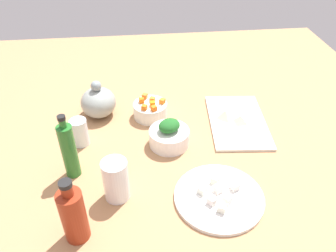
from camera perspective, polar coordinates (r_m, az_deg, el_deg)
tabletop at (r=121.03cm, az=0.00°, el=-2.45°), size 190.00×190.00×3.00cm
cutting_board at (r=129.40cm, az=11.61°, el=0.78°), size 35.27×23.40×1.00cm
plate_tofu at (r=100.44cm, az=8.57°, el=-11.79°), size 25.85×25.85×1.20cm
bowl_greens at (r=115.34cm, az=0.45°, el=-1.92°), size 13.70×13.70×5.91cm
bowl_carrots at (r=128.86cm, az=-2.99°, el=2.70°), size 12.84×12.84×5.70cm
teapot at (r=130.91cm, az=-11.68°, el=4.02°), size 15.82×13.20×14.60cm
bottle_0 at (r=88.67cm, az=-15.69°, el=-14.22°), size 6.29×6.29×19.83cm
bottle_1 at (r=104.39cm, az=-16.39°, el=-3.94°), size 4.61×4.61×22.05cm
drinking_glass_0 at (r=96.85cm, az=-8.79°, el=-8.99°), size 7.31×7.31×13.03cm
drinking_glass_1 at (r=118.35cm, az=-14.67°, el=-1.00°), size 5.70×5.70×9.76cm
carrot_cube_0 at (r=127.82cm, az=-4.48°, el=4.33°), size 2.03×2.03×1.80cm
carrot_cube_1 at (r=125.59cm, az=-2.62°, el=3.76°), size 1.97×1.97×1.80cm
carrot_cube_2 at (r=128.08cm, az=-2.65°, el=4.49°), size 2.40×2.40×1.80cm
carrot_cube_3 at (r=123.76cm, az=-4.01°, el=3.14°), size 2.39×2.39×1.80cm
carrot_cube_4 at (r=130.17cm, az=-3.95°, el=5.02°), size 2.38×2.38×1.80cm
carrot_cube_5 at (r=126.99cm, az=-0.97°, el=4.21°), size 2.51×2.51×1.80cm
carrot_cube_6 at (r=123.12cm, az=-2.40°, el=3.00°), size 2.42×2.42×1.80cm
chopped_greens_mound at (r=112.24cm, az=0.46°, el=0.07°), size 9.30×9.72×4.13cm
tofu_cube_0 at (r=100.30cm, az=8.47°, el=-10.41°), size 2.90×2.90×2.20cm
tofu_cube_1 at (r=98.02cm, az=9.95°, el=-12.09°), size 3.09×3.09×2.20cm
tofu_cube_2 at (r=97.11cm, az=7.43°, el=-12.36°), size 3.10×3.10×2.20cm
tofu_cube_3 at (r=99.36cm, az=5.77°, el=-10.71°), size 3.10×3.10×2.20cm
tofu_cube_4 at (r=101.77cm, az=11.20°, el=-9.93°), size 2.76×2.76×2.20cm
tofu_cube_5 at (r=102.60cm, az=7.96°, el=-8.97°), size 3.11×3.11×2.20cm
tofu_cube_6 at (r=95.76cm, az=9.10°, el=-13.53°), size 3.00×3.00×2.20cm
dumpling_0 at (r=121.69cm, az=11.21°, el=-0.82°), size 7.70×7.58×2.36cm
dumpling_1 at (r=128.85cm, az=9.63°, el=1.99°), size 6.44×6.22×3.08cm
dumpling_2 at (r=133.29cm, az=12.65°, el=2.77°), size 5.92×5.57×2.66cm
dumpling_3 at (r=127.23cm, az=12.15°, el=1.11°), size 6.10×6.08×3.02cm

